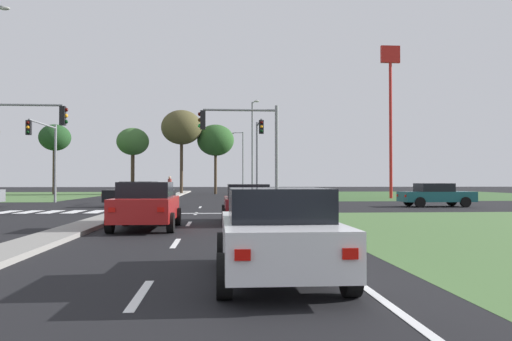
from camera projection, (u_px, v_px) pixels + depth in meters
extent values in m
plane|color=black|center=(145.00, 207.00, 32.07)|extent=(200.00, 200.00, 0.00)
cube|color=#385B2D|center=(400.00, 195.00, 58.38)|extent=(35.00, 35.00, 0.01)
cube|color=gray|center=(39.00, 241.00, 13.13)|extent=(1.20, 22.00, 0.14)
cube|color=#ADA89E|center=(177.00, 195.00, 57.00)|extent=(1.20, 36.00, 0.14)
cube|color=silver|center=(141.00, 295.00, 7.28)|extent=(0.14, 2.00, 0.01)
cube|color=silver|center=(176.00, 243.00, 13.26)|extent=(0.14, 2.00, 0.01)
cube|color=silver|center=(189.00, 224.00, 19.25)|extent=(0.14, 2.00, 0.01)
cube|color=silver|center=(196.00, 214.00, 25.23)|extent=(0.14, 2.00, 0.01)
cube|color=silver|center=(200.00, 207.00, 31.21)|extent=(0.14, 2.00, 0.01)
cube|color=silver|center=(296.00, 237.00, 14.63)|extent=(0.14, 24.00, 0.01)
cube|color=silver|center=(202.00, 213.00, 25.37)|extent=(6.40, 0.50, 0.01)
cube|color=silver|center=(6.00, 212.00, 26.41)|extent=(0.70, 2.80, 0.01)
cube|color=silver|center=(29.00, 212.00, 26.50)|extent=(0.70, 2.80, 0.01)
cube|color=silver|center=(51.00, 212.00, 26.58)|extent=(0.70, 2.80, 0.01)
cube|color=silver|center=(74.00, 212.00, 26.67)|extent=(0.70, 2.80, 0.01)
cube|color=silver|center=(96.00, 212.00, 26.75)|extent=(0.70, 2.80, 0.01)
cube|color=silver|center=(118.00, 212.00, 26.84)|extent=(0.70, 2.80, 0.01)
cube|color=silver|center=(277.00, 239.00, 8.50)|extent=(1.77, 4.37, 0.67)
cube|color=black|center=(278.00, 204.00, 8.36)|extent=(1.56, 2.01, 0.52)
cube|color=red|center=(243.00, 255.00, 6.25)|extent=(0.20, 0.04, 0.14)
cube|color=red|center=(350.00, 254.00, 6.35)|extent=(0.20, 0.04, 0.14)
cylinder|color=black|center=(223.00, 249.00, 9.82)|extent=(0.22, 0.64, 0.64)
cylinder|color=black|center=(313.00, 248.00, 9.95)|extent=(0.22, 0.64, 0.64)
cylinder|color=black|center=(224.00, 276.00, 7.03)|extent=(0.22, 0.64, 0.64)
cylinder|color=black|center=(350.00, 274.00, 7.16)|extent=(0.22, 0.64, 0.64)
cube|color=#A31919|center=(146.00, 208.00, 17.21)|extent=(1.88, 4.23, 0.75)
cube|color=black|center=(146.00, 190.00, 17.07)|extent=(1.65, 1.95, 0.52)
cube|color=red|center=(112.00, 210.00, 15.03)|extent=(0.20, 0.04, 0.14)
cube|color=red|center=(161.00, 210.00, 15.14)|extent=(0.20, 0.04, 0.14)
cylinder|color=black|center=(126.00, 217.00, 18.49)|extent=(0.22, 0.64, 0.64)
cylinder|color=black|center=(178.00, 217.00, 18.62)|extent=(0.22, 0.64, 0.64)
cylinder|color=black|center=(110.00, 223.00, 15.78)|extent=(0.22, 0.64, 0.64)
cylinder|color=black|center=(171.00, 223.00, 15.92)|extent=(0.22, 0.64, 0.64)
cube|color=maroon|center=(247.00, 206.00, 19.85)|extent=(1.75, 4.22, 0.66)
cube|color=black|center=(248.00, 191.00, 19.71)|extent=(1.54, 1.94, 0.52)
cube|color=red|center=(232.00, 207.00, 17.68)|extent=(0.20, 0.04, 0.14)
cube|color=red|center=(270.00, 207.00, 17.77)|extent=(0.20, 0.04, 0.14)
cylinder|color=black|center=(224.00, 212.00, 21.12)|extent=(0.22, 0.64, 0.64)
cylinder|color=black|center=(266.00, 212.00, 21.25)|extent=(0.22, 0.64, 0.64)
cylinder|color=black|center=(225.00, 217.00, 18.43)|extent=(0.22, 0.64, 0.64)
cylinder|color=black|center=(273.00, 217.00, 18.56)|extent=(0.22, 0.64, 0.64)
cube|color=black|center=(140.00, 196.00, 31.58)|extent=(4.27, 1.82, 0.74)
cube|color=black|center=(137.00, 186.00, 31.58)|extent=(1.96, 1.60, 0.52)
cube|color=red|center=(107.00, 194.00, 32.11)|extent=(0.04, 0.20, 0.14)
cube|color=red|center=(102.00, 195.00, 30.73)|extent=(0.04, 0.20, 0.14)
cylinder|color=black|center=(164.00, 201.00, 32.58)|extent=(0.64, 0.22, 0.64)
cylinder|color=black|center=(160.00, 202.00, 30.76)|extent=(0.64, 0.22, 0.64)
cylinder|color=black|center=(120.00, 201.00, 32.38)|extent=(0.64, 0.22, 0.64)
cylinder|color=black|center=(114.00, 203.00, 30.56)|extent=(0.64, 0.22, 0.64)
cube|color=#19565B|center=(436.00, 197.00, 31.94)|extent=(4.48, 1.86, 0.63)
cube|color=black|center=(434.00, 187.00, 31.95)|extent=(2.06, 1.63, 0.52)
cube|color=red|center=(397.00, 195.00, 32.48)|extent=(0.04, 0.20, 0.14)
cube|color=red|center=(405.00, 196.00, 31.08)|extent=(0.04, 0.20, 0.14)
cylinder|color=black|center=(452.00, 201.00, 32.97)|extent=(0.64, 0.22, 0.64)
cylinder|color=black|center=(466.00, 202.00, 31.12)|extent=(0.64, 0.22, 0.64)
cylinder|color=black|center=(409.00, 201.00, 32.76)|extent=(0.64, 0.22, 0.64)
cylinder|color=black|center=(420.00, 202.00, 30.91)|extent=(0.64, 0.22, 0.64)
cube|color=navy|center=(158.00, 189.00, 58.20)|extent=(1.87, 4.18, 0.62)
cube|color=black|center=(159.00, 184.00, 58.36)|extent=(1.64, 1.92, 0.52)
cube|color=red|center=(167.00, 189.00, 60.35)|extent=(0.20, 0.04, 0.14)
cube|color=red|center=(154.00, 189.00, 60.25)|extent=(0.20, 0.04, 0.14)
cylinder|color=black|center=(165.00, 192.00, 56.93)|extent=(0.22, 0.64, 0.64)
cylinder|color=black|center=(149.00, 192.00, 56.79)|extent=(0.22, 0.64, 0.64)
cylinder|color=black|center=(168.00, 192.00, 59.59)|extent=(0.22, 0.64, 0.64)
cylinder|color=black|center=(152.00, 192.00, 59.46)|extent=(0.22, 0.64, 0.64)
cube|color=#BCAD8E|center=(148.00, 190.00, 49.65)|extent=(1.85, 4.53, 0.72)
cube|color=black|center=(149.00, 184.00, 49.82)|extent=(1.62, 2.08, 0.52)
cube|color=red|center=(158.00, 189.00, 51.98)|extent=(0.20, 0.04, 0.14)
cube|color=red|center=(144.00, 189.00, 51.88)|extent=(0.20, 0.04, 0.14)
cylinder|color=black|center=(156.00, 194.00, 48.27)|extent=(0.22, 0.64, 0.64)
cylinder|color=black|center=(136.00, 195.00, 48.13)|extent=(0.22, 0.64, 0.64)
cylinder|color=black|center=(160.00, 194.00, 51.16)|extent=(0.22, 0.64, 0.64)
cylinder|color=black|center=(141.00, 194.00, 51.02)|extent=(0.22, 0.64, 0.64)
cylinder|color=gray|center=(17.00, 105.00, 25.20)|extent=(4.46, 0.12, 0.12)
cube|color=black|center=(63.00, 116.00, 25.35)|extent=(0.26, 0.32, 0.95)
sphere|color=#360503|center=(66.00, 110.00, 25.37)|extent=(0.20, 0.20, 0.20)
sphere|color=orange|center=(66.00, 116.00, 25.36)|extent=(0.20, 0.20, 0.20)
sphere|color=black|center=(66.00, 122.00, 25.36)|extent=(0.20, 0.20, 0.20)
cylinder|color=gray|center=(277.00, 159.00, 26.11)|extent=(0.18, 0.18, 5.50)
cylinder|color=gray|center=(240.00, 110.00, 26.02)|extent=(3.78, 0.12, 0.12)
cube|color=black|center=(203.00, 120.00, 25.87)|extent=(0.26, 0.32, 0.95)
sphere|color=#360503|center=(200.00, 114.00, 25.86)|extent=(0.20, 0.20, 0.20)
sphere|color=#3A2405|center=(200.00, 120.00, 25.85)|extent=(0.20, 0.20, 0.20)
sphere|color=green|center=(200.00, 126.00, 25.85)|extent=(0.20, 0.20, 0.20)
cylinder|color=gray|center=(55.00, 164.00, 38.14)|extent=(0.18, 0.18, 5.84)
cylinder|color=gray|center=(43.00, 124.00, 35.49)|extent=(0.12, 5.43, 0.12)
cube|color=black|center=(29.00, 128.00, 32.78)|extent=(0.32, 0.26, 0.95)
sphere|color=#360503|center=(28.00, 123.00, 32.62)|extent=(0.20, 0.20, 0.20)
sphere|color=orange|center=(28.00, 127.00, 32.62)|extent=(0.20, 0.20, 0.20)
sphere|color=black|center=(28.00, 132.00, 32.61)|extent=(0.20, 0.20, 0.20)
cylinder|color=gray|center=(257.00, 162.00, 39.27)|extent=(0.18, 0.18, 6.17)
cylinder|color=gray|center=(259.00, 123.00, 37.42)|extent=(0.12, 3.84, 0.12)
cube|color=black|center=(261.00, 127.00, 35.49)|extent=(0.32, 0.26, 0.95)
sphere|color=#360503|center=(261.00, 122.00, 35.34)|extent=(0.20, 0.20, 0.20)
sphere|color=orange|center=(261.00, 127.00, 35.33)|extent=(0.20, 0.20, 0.20)
sphere|color=black|center=(261.00, 131.00, 35.33)|extent=(0.20, 0.20, 0.20)
ellipsoid|color=#B2B2A8|center=(5.00, 8.00, 26.84)|extent=(0.56, 0.28, 0.20)
cylinder|color=gray|center=(252.00, 149.00, 54.83)|extent=(0.20, 0.20, 10.14)
cylinder|color=gray|center=(254.00, 102.00, 54.04)|extent=(0.42, 1.83, 0.10)
ellipsoid|color=#B2B2A8|center=(257.00, 101.00, 53.15)|extent=(0.56, 0.28, 0.20)
cylinder|color=gray|center=(243.00, 162.00, 75.61)|extent=(0.20, 0.20, 8.88)
cylinder|color=gray|center=(238.00, 133.00, 75.76)|extent=(1.62, 0.34, 0.10)
ellipsoid|color=#B2B2A8|center=(232.00, 133.00, 75.82)|extent=(0.56, 0.28, 0.20)
cylinder|color=#335184|center=(170.00, 193.00, 45.15)|extent=(0.16, 0.16, 0.81)
cylinder|color=maroon|center=(170.00, 184.00, 45.17)|extent=(0.34, 0.34, 0.85)
sphere|color=tan|center=(170.00, 178.00, 45.18)|extent=(0.24, 0.24, 0.24)
cylinder|color=red|center=(391.00, 130.00, 47.32)|extent=(0.28, 0.28, 12.64)
cube|color=red|center=(390.00, 54.00, 47.46)|extent=(1.80, 0.30, 1.60)
torus|color=yellow|center=(386.00, 55.00, 47.60)|extent=(0.96, 0.16, 0.96)
torus|color=yellow|center=(394.00, 55.00, 47.66)|extent=(0.96, 0.16, 0.96)
cylinder|color=#423323|center=(55.00, 170.00, 60.89)|extent=(0.48, 0.48, 5.79)
ellipsoid|color=#1E421E|center=(55.00, 138.00, 60.96)|extent=(3.72, 3.72, 3.16)
cylinder|color=#423323|center=(133.00, 172.00, 60.41)|extent=(0.44, 0.44, 5.25)
ellipsoid|color=#38602D|center=(133.00, 142.00, 60.48)|extent=(3.81, 3.81, 3.24)
cylinder|color=#423323|center=(215.00, 172.00, 62.42)|extent=(0.34, 0.34, 5.37)
ellipsoid|color=#285123|center=(216.00, 140.00, 62.50)|extent=(4.52, 4.52, 3.84)
cylinder|color=#423323|center=(181.00, 166.00, 60.86)|extent=(0.37, 0.37, 6.70)
ellipsoid|color=#4C4728|center=(182.00, 127.00, 60.96)|extent=(4.86, 4.86, 4.13)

